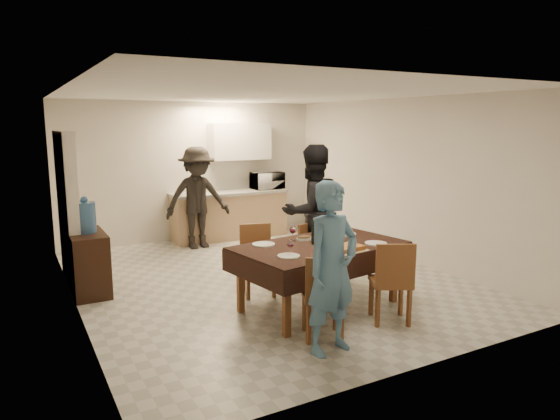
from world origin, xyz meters
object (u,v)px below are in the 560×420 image
Objects in this scene: dining_table at (320,247)px; water_pitcher at (346,235)px; console at (88,263)px; savoury_tart at (346,248)px; person_near at (332,268)px; microwave at (267,180)px; person_far at (312,212)px; wine_bottle at (314,232)px; person_kitchen at (198,198)px; water_jug at (85,217)px.

dining_table is 0.38m from water_pitcher.
savoury_tart reaches higher than console.
person_near is (-0.90, -1.00, -0.03)m from water_pitcher.
microwave is 5.35m from person_near.
microwave is at bearing 59.54° from person_near.
wine_bottle is at bearing 57.94° from person_far.
person_near is (1.82, -2.93, 0.43)m from console.
water_pitcher is 1.12m from person_far.
person_near is (-1.88, -5.00, -0.24)m from microwave.
wine_bottle is at bearing 165.96° from water_pitcher.
water_pitcher is 3.60m from person_kitchen.
dining_table is 4.83× the size of savoury_tart.
water_pitcher is at bearing -35.33° from water_jug.
person_far is (2.92, -0.83, -0.05)m from water_jug.
water_jug is 3.03m from person_far.
microwave is (3.70, 2.07, 0.67)m from console.
dining_table is at bearing 171.87° from water_pitcher.
wine_bottle is at bearing -86.07° from person_kitchen.
water_jug is 0.89× the size of savoury_tart.
water_pitcher is at bearing 38.19° from person_near.
person_kitchen reaches higher than water_jug.
person_kitchen is (-1.62, -0.45, -0.18)m from microwave.
console is 0.60m from water_jug.
person_near is at bearing -126.61° from dining_table.
console is 3.36m from water_pitcher.
person_kitchen reaches higher than person_near.
water_jug is at bearing 144.67° from water_pitcher.
savoury_tart is at bearing 36.05° from person_near.
microwave reaches higher than dining_table.
wine_bottle is at bearing 126.04° from dining_table.
person_far is at bearing 53.39° from dining_table.
water_jug is 2.95m from wine_bottle.
wine_bottle is 4.14m from microwave.
person_far reaches higher than person_kitchen.
water_pitcher is 0.42m from savoury_tart.
microwave is 3.00m from person_far.
person_near reaches higher than wine_bottle.
savoury_tart is (-0.25, -0.33, -0.06)m from water_pitcher.
microwave reaches higher than savoury_tart.
water_pitcher is (2.72, -1.93, 0.46)m from console.
wine_bottle reaches higher than console.
water_pitcher is at bearing -14.04° from wine_bottle.
microwave is (1.33, 3.95, 0.34)m from dining_table.
wine_bottle is (2.32, -1.83, -0.09)m from water_jug.
savoury_tart is 1.51m from person_far.
person_kitchen is at bearing 37.95° from water_jug.
water_jug is 0.24× the size of person_near.
person_kitchen is at bearing 76.87° from person_near.
water_jug is 2.64m from person_kitchen.
dining_table is 1.12× the size of person_far.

